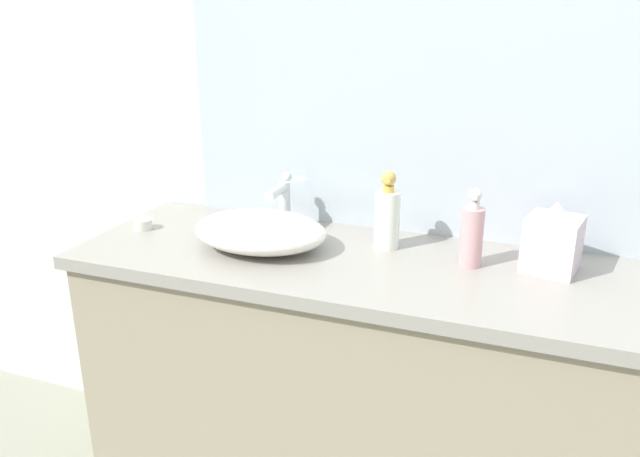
{
  "coord_description": "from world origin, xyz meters",
  "views": [
    {
      "loc": [
        0.32,
        -1.03,
        1.49
      ],
      "look_at": [
        -0.22,
        0.4,
        0.96
      ],
      "focal_mm": 34.82,
      "sensor_mm": 36.0,
      "label": 1
    }
  ],
  "objects_px": {
    "tissue_box": "(553,241)",
    "sink_basin": "(260,231)",
    "soap_dispenser": "(472,233)",
    "candle_jar": "(143,224)",
    "lotion_bottle": "(387,216)"
  },
  "relations": [
    {
      "from": "tissue_box",
      "to": "candle_jar",
      "type": "xyz_separation_m",
      "value": [
        -1.14,
        -0.1,
        -0.06
      ]
    },
    {
      "from": "tissue_box",
      "to": "lotion_bottle",
      "type": "bearing_deg",
      "value": 178.56
    },
    {
      "from": "sink_basin",
      "to": "soap_dispenser",
      "type": "bearing_deg",
      "value": 7.38
    },
    {
      "from": "tissue_box",
      "to": "sink_basin",
      "type": "bearing_deg",
      "value": -171.4
    },
    {
      "from": "sink_basin",
      "to": "lotion_bottle",
      "type": "height_order",
      "value": "lotion_bottle"
    },
    {
      "from": "sink_basin",
      "to": "candle_jar",
      "type": "height_order",
      "value": "sink_basin"
    },
    {
      "from": "lotion_bottle",
      "to": "sink_basin",
      "type": "bearing_deg",
      "value": -159.04
    },
    {
      "from": "soap_dispenser",
      "to": "tissue_box",
      "type": "bearing_deg",
      "value": 12.1
    },
    {
      "from": "tissue_box",
      "to": "candle_jar",
      "type": "relative_size",
      "value": 3.32
    },
    {
      "from": "soap_dispenser",
      "to": "lotion_bottle",
      "type": "distance_m",
      "value": 0.24
    },
    {
      "from": "candle_jar",
      "to": "soap_dispenser",
      "type": "bearing_deg",
      "value": 3.33
    },
    {
      "from": "lotion_bottle",
      "to": "candle_jar",
      "type": "xyz_separation_m",
      "value": [
        -0.72,
        -0.11,
        -0.08
      ]
    },
    {
      "from": "lotion_bottle",
      "to": "candle_jar",
      "type": "bearing_deg",
      "value": -171.52
    },
    {
      "from": "lotion_bottle",
      "to": "candle_jar",
      "type": "relative_size",
      "value": 4.01
    },
    {
      "from": "soap_dispenser",
      "to": "tissue_box",
      "type": "xyz_separation_m",
      "value": [
        0.19,
        0.04,
        -0.01
      ]
    }
  ]
}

